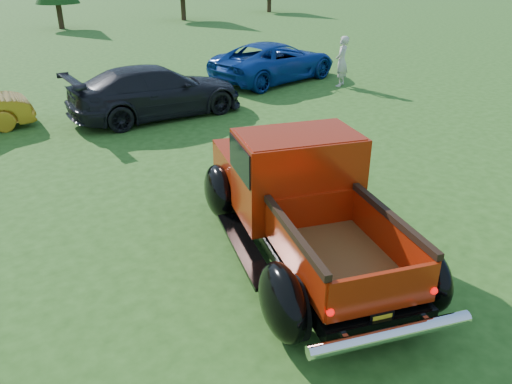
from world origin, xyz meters
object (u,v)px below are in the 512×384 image
at_px(pickup_truck, 296,194).
at_px(show_car_grey, 157,91).
at_px(show_car_blue, 275,61).
at_px(spectator, 342,61).

bearing_deg(pickup_truck, show_car_grey, 98.59).
height_order(show_car_grey, show_car_blue, show_car_grey).
bearing_deg(spectator, show_car_grey, -34.08).
distance_m(pickup_truck, show_car_grey, 8.23).
height_order(show_car_grey, spectator, spectator).
height_order(pickup_truck, show_car_grey, pickup_truck).
height_order(show_car_blue, spectator, spectator).
bearing_deg(spectator, show_car_blue, -87.07).
bearing_deg(show_car_grey, spectator, -90.58).
bearing_deg(pickup_truck, show_car_blue, 72.42).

